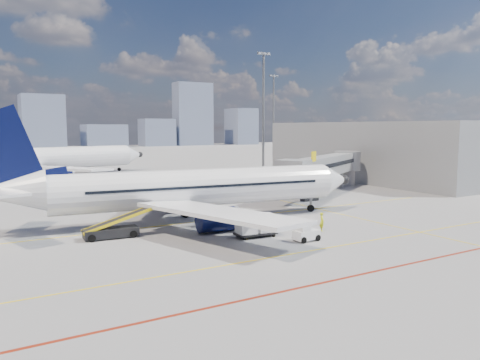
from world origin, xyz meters
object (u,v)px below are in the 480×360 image
(main_aircraft, at_px, (185,189))
(ramp_worker, at_px, (322,222))
(belt_loader, at_px, (113,230))
(second_aircraft, at_px, (38,159))
(cargo_dolly, at_px, (256,225))
(baggage_tug, at_px, (305,233))

(main_aircraft, distance_m, ramp_worker, 13.23)
(main_aircraft, height_order, belt_loader, main_aircraft)
(main_aircraft, height_order, second_aircraft, second_aircraft)
(second_aircraft, bearing_deg, cargo_dolly, -94.35)
(main_aircraft, relative_size, ramp_worker, 22.58)
(belt_loader, bearing_deg, second_aircraft, 92.13)
(main_aircraft, xyz_separation_m, baggage_tug, (5.17, -11.82, -2.54))
(cargo_dolly, height_order, ramp_worker, cargo_dolly)
(baggage_tug, xyz_separation_m, ramp_worker, (3.58, 2.18, 0.14))
(second_aircraft, xyz_separation_m, belt_loader, (-1.69, -55.68, -2.55))
(cargo_dolly, bearing_deg, belt_loader, 156.17)
(baggage_tug, xyz_separation_m, cargo_dolly, (-2.65, 3.24, 0.35))
(cargo_dolly, height_order, belt_loader, belt_loader)
(baggage_tug, height_order, ramp_worker, ramp_worker)
(second_aircraft, bearing_deg, belt_loader, -104.08)
(belt_loader, bearing_deg, main_aircraft, 23.98)
(main_aircraft, xyz_separation_m, belt_loader, (-7.80, -2.86, -2.56))
(second_aircraft, height_order, cargo_dolly, second_aircraft)
(belt_loader, xyz_separation_m, ramp_worker, (16.55, -6.78, 0.16))
(cargo_dolly, xyz_separation_m, ramp_worker, (6.23, -1.06, -0.21))
(main_aircraft, bearing_deg, second_aircraft, 103.39)
(ramp_worker, bearing_deg, second_aircraft, 34.98)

